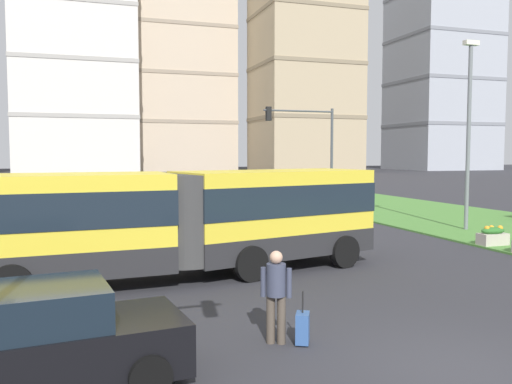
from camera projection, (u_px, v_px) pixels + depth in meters
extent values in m
plane|color=#2D2D33|center=(459.00, 370.00, 8.70)|extent=(260.00, 260.00, 0.00)
cube|color=yellow|center=(274.00, 212.00, 16.52)|extent=(6.42, 3.86, 2.55)
cube|color=#262628|center=(274.00, 241.00, 16.58)|extent=(6.45, 3.88, 0.70)
cube|color=#19232D|center=(274.00, 198.00, 16.49)|extent=(6.47, 3.91, 0.90)
cube|color=yellow|center=(67.00, 223.00, 13.78)|extent=(5.34, 2.81, 2.55)
cube|color=#262628|center=(68.00, 259.00, 13.85)|extent=(5.36, 2.83, 0.70)
cube|color=#19232D|center=(67.00, 207.00, 13.75)|extent=(5.38, 2.85, 0.90)
cylinder|color=#383838|center=(185.00, 218.00, 14.93)|extent=(2.40, 2.40, 2.45)
cylinder|color=black|center=(297.00, 240.00, 18.61)|extent=(1.04, 0.51, 1.00)
cylinder|color=black|center=(345.00, 252.00, 16.50)|extent=(1.04, 0.51, 1.00)
cylinder|color=black|center=(209.00, 250.00, 16.81)|extent=(1.04, 0.51, 1.00)
cylinder|color=black|center=(251.00, 264.00, 14.70)|extent=(1.04, 0.51, 1.00)
cylinder|color=black|center=(16.00, 265.00, 14.55)|extent=(1.02, 0.34, 1.00)
cylinder|color=black|center=(11.00, 286.00, 12.23)|extent=(1.02, 0.34, 1.00)
sphere|color=#F9EFC6|center=(330.00, 230.00, 18.94)|extent=(0.24, 0.24, 0.24)
sphere|color=#F9EFC6|center=(366.00, 237.00, 17.42)|extent=(0.24, 0.24, 0.24)
cube|color=black|center=(34.00, 354.00, 7.87)|extent=(4.57, 2.27, 0.80)
cube|color=black|center=(22.00, 308.00, 7.76)|extent=(2.55, 1.93, 0.60)
cylinder|color=black|center=(126.00, 337.00, 9.33)|extent=(0.66, 0.29, 0.64)
cylinder|color=black|center=(150.00, 376.00, 7.69)|extent=(0.66, 0.29, 0.64)
cylinder|color=#4C4238|center=(271.00, 319.00, 9.92)|extent=(0.16, 0.16, 0.90)
cylinder|color=#4C4238|center=(281.00, 320.00, 9.89)|extent=(0.16, 0.16, 0.90)
cylinder|color=#383D51|center=(276.00, 280.00, 9.85)|extent=(0.36, 0.36, 0.60)
sphere|color=tan|center=(276.00, 257.00, 9.82)|extent=(0.24, 0.24, 0.24)
cylinder|color=#383D51|center=(263.00, 282.00, 9.89)|extent=(0.10, 0.10, 0.55)
cylinder|color=#383D51|center=(289.00, 283.00, 9.81)|extent=(0.10, 0.10, 0.55)
cube|color=#335693|center=(303.00, 328.00, 9.86)|extent=(0.38, 0.43, 0.56)
cylinder|color=black|center=(303.00, 302.00, 9.83)|extent=(0.03, 0.03, 0.40)
cube|color=#B7AD9E|center=(493.00, 239.00, 20.15)|extent=(1.10, 0.56, 0.44)
ellipsoid|color=#2D6B28|center=(493.00, 231.00, 20.13)|extent=(0.99, 0.50, 0.28)
sphere|color=orange|center=(487.00, 228.00, 20.03)|extent=(0.20, 0.20, 0.20)
sphere|color=orange|center=(491.00, 228.00, 20.20)|extent=(0.20, 0.20, 0.20)
sphere|color=orange|center=(500.00, 228.00, 20.15)|extent=(0.20, 0.20, 0.20)
cylinder|color=#474C51|center=(332.00, 161.00, 31.98)|extent=(0.16, 0.16, 6.20)
cylinder|color=#474C51|center=(299.00, 111.00, 31.10)|extent=(4.32, 0.10, 0.10)
cube|color=black|center=(269.00, 114.00, 30.53)|extent=(0.28, 0.28, 0.80)
sphere|color=red|center=(269.00, 109.00, 30.52)|extent=(0.16, 0.16, 0.16)
sphere|color=yellow|center=(269.00, 114.00, 30.54)|extent=(0.16, 0.16, 0.16)
sphere|color=green|center=(269.00, 118.00, 30.55)|extent=(0.16, 0.16, 0.16)
cylinder|color=slate|center=(468.00, 139.00, 24.03)|extent=(0.18, 0.18, 8.33)
cube|color=white|center=(471.00, 43.00, 23.72)|extent=(0.70, 0.28, 0.20)
cube|color=silver|center=(75.00, 41.00, 95.68)|extent=(20.53, 17.76, 47.29)
cube|color=#A4A099|center=(77.00, 119.00, 96.68)|extent=(20.73, 17.96, 0.70)
cube|color=#A4A099|center=(75.00, 66.00, 96.00)|extent=(20.73, 17.96, 0.70)
cube|color=#A4A099|center=(74.00, 12.00, 95.32)|extent=(20.73, 17.96, 0.70)
cube|color=#C6B299|center=(178.00, 58.00, 112.38)|extent=(20.62, 19.94, 47.10)
cube|color=gray|center=(178.00, 124.00, 113.37)|extent=(20.82, 20.14, 0.70)
cube|color=gray|center=(178.00, 79.00, 112.69)|extent=(20.82, 20.14, 0.70)
cube|color=gray|center=(177.00, 34.00, 112.01)|extent=(20.82, 20.14, 0.70)
cube|color=tan|center=(305.00, 43.00, 101.85)|extent=(18.11, 15.90, 49.19)
cube|color=#85765B|center=(304.00, 119.00, 102.89)|extent=(18.31, 16.10, 0.70)
cube|color=#85765B|center=(305.00, 67.00, 102.18)|extent=(18.31, 16.10, 0.70)
cube|color=#85765B|center=(305.00, 15.00, 101.47)|extent=(18.31, 16.10, 0.70)
cube|color=#9EA3AD|center=(442.00, 63.00, 117.31)|extent=(19.12, 17.65, 46.92)
cube|color=gray|center=(440.00, 125.00, 118.30)|extent=(19.32, 17.85, 0.70)
cube|color=gray|center=(442.00, 83.00, 117.62)|extent=(19.32, 17.85, 0.70)
cube|color=gray|center=(443.00, 39.00, 116.95)|extent=(19.32, 17.85, 0.70)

